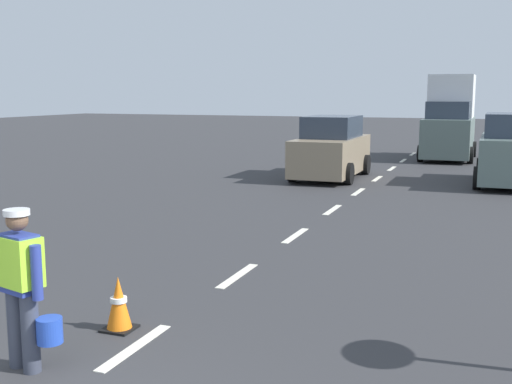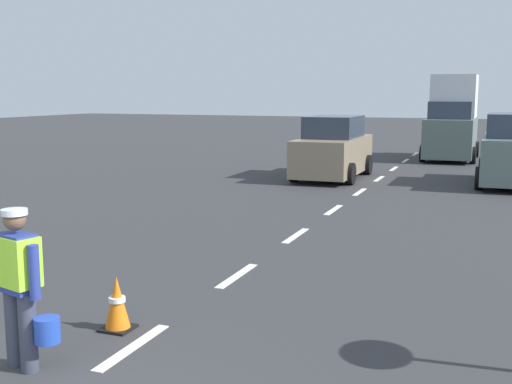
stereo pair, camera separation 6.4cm
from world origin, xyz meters
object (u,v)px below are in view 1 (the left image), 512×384
at_px(delivery_truck, 450,121).
at_px(road_worker, 23,282).
at_px(traffic_cone_near, 119,304).
at_px(car_parked_far, 511,152).
at_px(car_oncoming_second, 331,149).

bearing_deg(delivery_truck, road_worker, -95.89).
relative_size(road_worker, traffic_cone_near, 2.54).
height_order(traffic_cone_near, car_parked_far, car_parked_far).
xyz_separation_m(traffic_cone_near, car_oncoming_second, (-1.03, 14.31, 0.62)).
distance_m(road_worker, car_parked_far, 16.57).
height_order(delivery_truck, car_oncoming_second, delivery_truck).
bearing_deg(car_oncoming_second, car_parked_far, 2.82).
bearing_deg(car_parked_far, delivery_truck, 107.49).
bearing_deg(traffic_cone_near, road_worker, -102.13).
xyz_separation_m(road_worker, traffic_cone_near, (0.28, 1.29, -0.61)).
xyz_separation_m(delivery_truck, car_parked_far, (2.36, -7.49, -0.59)).
relative_size(delivery_truck, car_parked_far, 1.11).
distance_m(delivery_truck, car_oncoming_second, 8.41).
bearing_deg(delivery_truck, car_oncoming_second, -112.14).
bearing_deg(delivery_truck, traffic_cone_near, -95.52).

